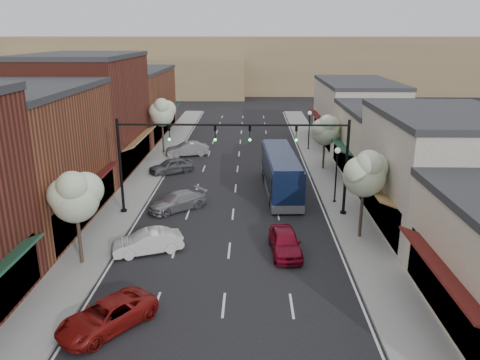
# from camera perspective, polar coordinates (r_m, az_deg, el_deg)

# --- Properties ---
(ground) EXTENTS (160.00, 160.00, 0.00)m
(ground) POSITION_cam_1_polar(r_m,az_deg,el_deg) (26.94, -1.52, -10.45)
(ground) COLOR black
(ground) RESTS_ON ground
(sidewalk_left) EXTENTS (2.80, 73.00, 0.15)m
(sidewalk_left) POSITION_cam_1_polar(r_m,az_deg,el_deg) (45.15, -11.07, 0.96)
(sidewalk_left) COLOR gray
(sidewalk_left) RESTS_ON ground
(sidewalk_right) EXTENTS (2.80, 73.00, 0.15)m
(sidewalk_right) POSITION_cam_1_polar(r_m,az_deg,el_deg) (44.68, 10.48, 0.82)
(sidewalk_right) COLOR gray
(sidewalk_right) RESTS_ON ground
(curb_left) EXTENTS (0.25, 73.00, 0.17)m
(curb_left) POSITION_cam_1_polar(r_m,az_deg,el_deg) (44.87, -9.33, 0.96)
(curb_left) COLOR gray
(curb_left) RESTS_ON ground
(curb_right) EXTENTS (0.25, 73.00, 0.17)m
(curb_right) POSITION_cam_1_polar(r_m,az_deg,el_deg) (44.48, 8.70, 0.84)
(curb_right) COLOR gray
(curb_right) RESTS_ON ground
(bldg_left_midnear) EXTENTS (10.14, 14.10, 9.40)m
(bldg_left_midnear) POSITION_cam_1_polar(r_m,az_deg,el_deg) (34.50, -25.41, 2.40)
(bldg_left_midnear) COLOR brown
(bldg_left_midnear) RESTS_ON ground
(bldg_left_midfar) EXTENTS (10.14, 14.10, 10.90)m
(bldg_left_midfar) POSITION_cam_1_polar(r_m,az_deg,el_deg) (47.01, -18.10, 7.74)
(bldg_left_midfar) COLOR maroon
(bldg_left_midfar) RESTS_ON ground
(bldg_left_far) EXTENTS (10.14, 18.10, 8.40)m
(bldg_left_far) POSITION_cam_1_polar(r_m,az_deg,el_deg) (62.34, -13.23, 9.15)
(bldg_left_far) COLOR brown
(bldg_left_far) RESTS_ON ground
(bldg_right_midnear) EXTENTS (9.14, 12.10, 7.90)m
(bldg_right_midnear) POSITION_cam_1_polar(r_m,az_deg,el_deg) (33.44, 23.16, 0.92)
(bldg_right_midnear) COLOR beige
(bldg_right_midnear) RESTS_ON ground
(bldg_right_midfar) EXTENTS (9.14, 12.10, 6.40)m
(bldg_right_midfar) POSITION_cam_1_polar(r_m,az_deg,el_deg) (44.62, 17.55, 4.38)
(bldg_right_midfar) COLOR beige
(bldg_right_midfar) RESTS_ON ground
(bldg_right_far) EXTENTS (9.14, 16.10, 7.40)m
(bldg_right_far) POSITION_cam_1_polar(r_m,az_deg,el_deg) (57.86, 13.88, 8.00)
(bldg_right_far) COLOR beige
(bldg_right_far) RESTS_ON ground
(hill_far) EXTENTS (120.00, 30.00, 12.00)m
(hill_far) POSITION_cam_1_polar(r_m,az_deg,el_deg) (114.00, 0.72, 14.05)
(hill_far) COLOR #7A6647
(hill_far) RESTS_ON ground
(hill_near) EXTENTS (50.00, 20.00, 8.00)m
(hill_near) POSITION_cam_1_polar(r_m,az_deg,el_deg) (105.48, -13.40, 12.24)
(hill_near) COLOR #7A6647
(hill_near) RESTS_ON ground
(signal_mast_right) EXTENTS (8.22, 0.46, 7.00)m
(signal_mast_right) POSITION_cam_1_polar(r_m,az_deg,el_deg) (33.07, 8.89, 3.24)
(signal_mast_right) COLOR black
(signal_mast_right) RESTS_ON ground
(signal_mast_left) EXTENTS (8.22, 0.46, 7.00)m
(signal_mast_left) POSITION_cam_1_polar(r_m,az_deg,el_deg) (33.49, -10.58, 3.33)
(signal_mast_left) COLOR black
(signal_mast_left) RESTS_ON ground
(tree_right_near) EXTENTS (2.85, 2.65, 5.95)m
(tree_right_near) POSITION_cam_1_polar(r_m,az_deg,el_deg) (29.76, 15.06, 0.92)
(tree_right_near) COLOR #47382B
(tree_right_near) RESTS_ON ground
(tree_right_far) EXTENTS (2.85, 2.65, 5.43)m
(tree_right_far) POSITION_cam_1_polar(r_m,az_deg,el_deg) (45.14, 10.40, 6.12)
(tree_right_far) COLOR #47382B
(tree_right_far) RESTS_ON ground
(tree_left_near) EXTENTS (2.85, 2.65, 5.69)m
(tree_left_near) POSITION_cam_1_polar(r_m,az_deg,el_deg) (26.90, -19.45, -1.74)
(tree_left_near) COLOR #47382B
(tree_left_near) RESTS_ON ground
(tree_left_far) EXTENTS (2.85, 2.65, 6.13)m
(tree_left_far) POSITION_cam_1_polar(r_m,az_deg,el_deg) (51.27, -9.47, 8.19)
(tree_left_far) COLOR #47382B
(tree_left_far) RESTS_ON ground
(lamp_post_near) EXTENTS (0.44, 0.44, 4.44)m
(lamp_post_near) POSITION_cam_1_polar(r_m,az_deg,el_deg) (36.21, 11.70, 1.67)
(lamp_post_near) COLOR black
(lamp_post_near) RESTS_ON ground
(lamp_post_far) EXTENTS (0.44, 0.44, 4.44)m
(lamp_post_far) POSITION_cam_1_polar(r_m,az_deg,el_deg) (53.08, 8.45, 6.79)
(lamp_post_far) COLOR black
(lamp_post_far) RESTS_ON ground
(coach_bus) EXTENTS (2.90, 11.02, 3.34)m
(coach_bus) POSITION_cam_1_polar(r_m,az_deg,el_deg) (38.53, 4.97, 0.99)
(coach_bus) COLOR #0D1836
(coach_bus) RESTS_ON ground
(red_hatchback) EXTENTS (2.02, 4.39, 1.46)m
(red_hatchback) POSITION_cam_1_polar(r_m,az_deg,el_deg) (28.24, 5.51, -7.52)
(red_hatchback) COLOR maroon
(red_hatchback) RESTS_ON ground
(parked_car_a) EXTENTS (4.50, 4.90, 1.27)m
(parked_car_a) POSITION_cam_1_polar(r_m,az_deg,el_deg) (22.37, -15.92, -15.62)
(parked_car_a) COLOR maroon
(parked_car_a) RESTS_ON ground
(parked_car_b) EXTENTS (4.42, 2.88, 1.38)m
(parked_car_b) POSITION_cam_1_polar(r_m,az_deg,el_deg) (28.73, -11.22, -7.42)
(parked_car_b) COLOR silver
(parked_car_b) RESTS_ON ground
(parked_car_c) EXTENTS (4.69, 4.38, 1.33)m
(parked_car_c) POSITION_cam_1_polar(r_m,az_deg,el_deg) (35.18, -7.68, -2.58)
(parked_car_c) COLOR gray
(parked_car_c) RESTS_ON ground
(parked_car_d) EXTENTS (4.46, 3.78, 1.44)m
(parked_car_d) POSITION_cam_1_polar(r_m,az_deg,el_deg) (44.46, -8.38, 1.71)
(parked_car_d) COLOR #505357
(parked_car_d) RESTS_ON ground
(parked_car_e) EXTENTS (4.79, 2.85, 1.49)m
(parked_car_e) POSITION_cam_1_polar(r_m,az_deg,el_deg) (50.69, -6.44, 3.76)
(parked_car_e) COLOR #A3A2A7
(parked_car_e) RESTS_ON ground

